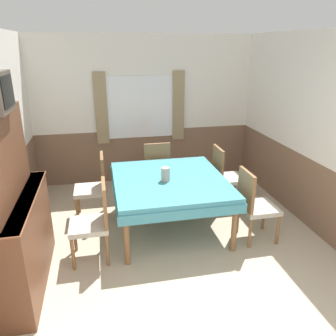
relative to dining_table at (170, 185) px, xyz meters
The scene contains 10 objects.
wall_back 2.01m from the dining_table, 91.41° to the left, with size 4.31×0.10×2.60m.
wall_right 2.07m from the dining_table, ahead, with size 0.05×4.80×2.60m.
dining_table is the anchor object (origin of this frame).
chair_right_far 1.12m from the dining_table, 27.08° to the left, with size 0.44×0.44×0.96m.
chair_head_window 1.06m from the dining_table, 90.00° to the left, with size 0.44×0.44×0.96m.
chair_left_far 1.12m from the dining_table, 152.92° to the left, with size 0.44×0.44×0.96m.
chair_left_near 1.12m from the dining_table, 152.92° to the right, with size 0.44×0.44×0.96m.
chair_right_near 1.12m from the dining_table, 27.08° to the right, with size 0.44×0.44×0.96m.
sideboard 1.96m from the dining_table, 155.28° to the right, with size 0.46×1.47×1.84m.
vase 0.21m from the dining_table, 136.43° to the right, with size 0.11×0.11×0.18m.
Camera 1 is at (-0.81, -1.42, 2.39)m, focal length 35.00 mm.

